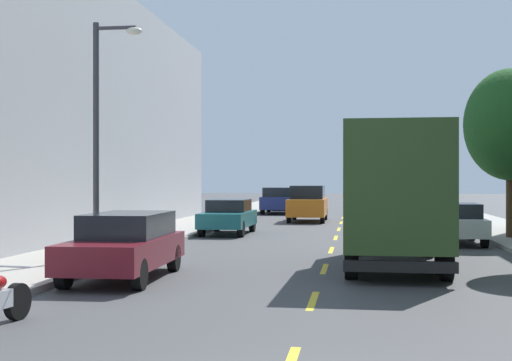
{
  "coord_description": "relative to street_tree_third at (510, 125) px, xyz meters",
  "views": [
    {
      "loc": [
        0.82,
        -6.99,
        2.29
      ],
      "look_at": [
        -4.08,
        29.06,
        2.21
      ],
      "focal_mm": 52.23,
      "sensor_mm": 36.0,
      "label": 1
    }
  ],
  "objects": [
    {
      "name": "parked_pickup_navy",
      "position": [
        -10.69,
        20.38,
        -3.46
      ],
      "size": [
        2.04,
        5.31,
        1.73
      ],
      "color": "navy",
      "rests_on": "ground_plane"
    },
    {
      "name": "parked_sedan_white",
      "position": [
        -2.14,
        -1.31,
        -3.53
      ],
      "size": [
        1.85,
        4.52,
        1.43
      ],
      "color": "silver",
      "rests_on": "ground_plane"
    },
    {
      "name": "sidewalk_left",
      "position": [
        -13.5,
        6.65,
        -4.21
      ],
      "size": [
        3.2,
        120.0,
        0.14
      ],
      "primitive_type": "cube",
      "color": "#A39E93",
      "rests_on": "ground_plane"
    },
    {
      "name": "parked_sedan_teal",
      "position": [
        -10.88,
        2.07,
        -3.53
      ],
      "size": [
        1.82,
        4.51,
        1.43
      ],
      "color": "#195B60",
      "rests_on": "ground_plane"
    },
    {
      "name": "parked_hatchback_champagne",
      "position": [
        -2.07,
        6.65,
        -3.53
      ],
      "size": [
        1.75,
        4.0,
        1.5
      ],
      "color": "tan",
      "rests_on": "ground_plane"
    },
    {
      "name": "parked_hatchback_charcoal",
      "position": [
        -1.92,
        22.7,
        -3.53
      ],
      "size": [
        1.8,
        4.03,
        1.5
      ],
      "color": "#333338",
      "rests_on": "ground_plane"
    },
    {
      "name": "delivery_box_truck",
      "position": [
        -4.61,
        -9.0,
        -2.29
      ],
      "size": [
        2.54,
        7.41,
        3.58
      ],
      "color": "#2D471E",
      "rests_on": "ground_plane"
    },
    {
      "name": "parked_wagon_burgundy",
      "position": [
        -10.85,
        -11.84,
        -3.48
      ],
      "size": [
        1.92,
        4.74,
        1.5
      ],
      "color": "maroon",
      "rests_on": "ground_plane"
    },
    {
      "name": "ground_plane",
      "position": [
        -6.4,
        8.65,
        -4.28
      ],
      "size": [
        160.0,
        160.0,
        0.0
      ],
      "primitive_type": "plane",
      "color": "#424244"
    },
    {
      "name": "sidewalk_right",
      "position": [
        0.7,
        6.65,
        -4.21
      ],
      "size": [
        3.2,
        120.0,
        0.14
      ],
      "primitive_type": "cube",
      "color": "#A39E93",
      "rests_on": "ground_plane"
    },
    {
      "name": "parked_sedan_black",
      "position": [
        -10.72,
        26.42,
        -3.53
      ],
      "size": [
        1.81,
        4.5,
        1.43
      ],
      "color": "black",
      "rests_on": "ground_plane"
    },
    {
      "name": "street_lamp",
      "position": [
        -12.34,
        -9.22,
        -0.45
      ],
      "size": [
        1.35,
        0.28,
        6.33
      ],
      "color": "#38383D",
      "rests_on": "sidewalk_left"
    },
    {
      "name": "lane_centerline_dashes",
      "position": [
        -6.4,
        3.15,
        -4.28
      ],
      "size": [
        0.14,
        47.2,
        0.01
      ],
      "color": "yellow",
      "rests_on": "ground_plane"
    },
    {
      "name": "parked_wagon_silver",
      "position": [
        -2.14,
        15.86,
        -3.48
      ],
      "size": [
        1.83,
        4.7,
        1.5
      ],
      "color": "#B2B5BA",
      "rests_on": "ground_plane"
    },
    {
      "name": "moving_orange_sedan",
      "position": [
        -8.2,
        11.57,
        -3.3
      ],
      "size": [
        1.95,
        4.8,
        1.93
      ],
      "color": "orange",
      "rests_on": "ground_plane"
    },
    {
      "name": "street_tree_third",
      "position": [
        0.0,
        0.0,
        0.0
      ],
      "size": [
        3.35,
        3.35,
        6.22
      ],
      "color": "#47331E",
      "rests_on": "sidewalk_right"
    }
  ]
}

